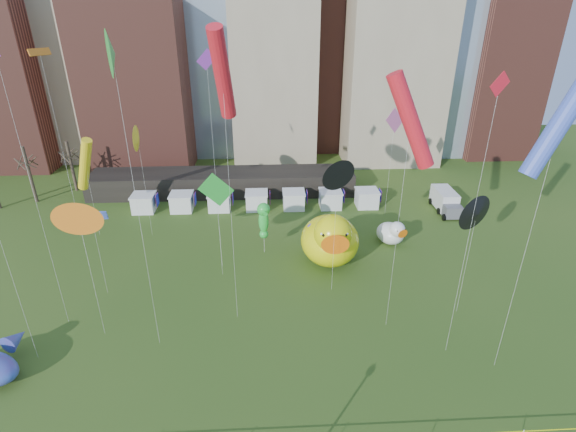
{
  "coord_description": "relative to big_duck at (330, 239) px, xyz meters",
  "views": [
    {
      "loc": [
        2.42,
        -17.66,
        24.43
      ],
      "look_at": [
        3.78,
        8.33,
        12.0
      ],
      "focal_mm": 27.0,
      "sensor_mm": 36.0,
      "label": 1
    }
  ],
  "objects": [
    {
      "name": "skyline",
      "position": [
        -6.63,
        39.55,
        18.48
      ],
      "size": [
        101.0,
        23.0,
        68.0
      ],
      "color": "brown",
      "rests_on": "ground"
    },
    {
      "name": "pavilion",
      "position": [
        -12.88,
        20.49,
        -1.36
      ],
      "size": [
        38.0,
        6.0,
        3.2
      ],
      "primitive_type": "cube",
      "color": "black",
      "rests_on": "ground"
    },
    {
      "name": "vendor_tents",
      "position": [
        -7.86,
        14.49,
        -1.85
      ],
      "size": [
        33.24,
        2.8,
        2.4
      ],
      "color": "white",
      "rests_on": "ground"
    },
    {
      "name": "bare_trees",
      "position": [
        -39.04,
        19.03,
        1.05
      ],
      "size": [
        8.44,
        6.44,
        8.5
      ],
      "color": "#382B21",
      "rests_on": "ground"
    },
    {
      "name": "big_duck",
      "position": [
        0.0,
        0.0,
        0.0
      ],
      "size": [
        6.37,
        8.45,
        6.44
      ],
      "rotation": [
        0.0,
        0.0,
        -0.04
      ],
      "color": "yellow",
      "rests_on": "ground"
    },
    {
      "name": "small_duck",
      "position": [
        7.68,
        3.95,
        -1.54
      ],
      "size": [
        4.02,
        4.43,
        3.09
      ],
      "rotation": [
        0.0,
        0.0,
        0.39
      ],
      "color": "white",
      "rests_on": "ground"
    },
    {
      "name": "seahorse_green",
      "position": [
        -6.9,
        2.62,
        1.33
      ],
      "size": [
        1.64,
        1.93,
        6.03
      ],
      "rotation": [
        0.0,
        0.0,
        0.18
      ],
      "color": "silver",
      "rests_on": "ground"
    },
    {
      "name": "seahorse_purple",
      "position": [
        -1.82,
        0.73,
        0.04
      ],
      "size": [
        1.19,
        1.49,
        4.43
      ],
      "rotation": [
        0.0,
        0.0,
        0.03
      ],
      "color": "silver",
      "rests_on": "ground"
    },
    {
      "name": "box_truck",
      "position": [
        17.34,
        12.63,
        -1.57
      ],
      "size": [
        2.72,
        6.39,
        2.69
      ],
      "rotation": [
        0.0,
        0.0,
        -0.02
      ],
      "color": "silver",
      "rests_on": "ground"
    },
    {
      "name": "kite_0",
      "position": [
        3.5,
        -10.11,
        14.55
      ],
      "size": [
        4.08,
        1.46,
        20.92
      ],
      "color": "silver",
      "rests_on": "ground"
    },
    {
      "name": "kite_2",
      "position": [
        -0.44,
        -4.78,
        8.8
      ],
      "size": [
        2.26,
        1.76,
        13.04
      ],
      "color": "silver",
      "rests_on": "ground"
    },
    {
      "name": "kite_3",
      "position": [
        -11.2,
        -1.46,
        6.25
      ],
      "size": [
        3.31,
        0.8,
        10.97
      ],
      "color": "silver",
      "rests_on": "ground"
    },
    {
      "name": "kite_4",
      "position": [
        -26.67,
        7.9,
        5.88
      ],
      "size": [
        3.71,
        3.22,
        12.1
      ],
      "color": "silver",
      "rests_on": "ground"
    },
    {
      "name": "kite_5",
      "position": [
        10.53,
        -15.21,
        15.55
      ],
      "size": [
        4.02,
        1.91,
        21.8
      ],
      "color": "silver",
      "rests_on": "ground"
    },
    {
      "name": "kite_6",
      "position": [
        -25.44,
        0.88,
        17.85
      ],
      "size": [
        1.29,
        1.81,
        21.51
      ],
      "color": "silver",
      "rests_on": "ground"
    },
    {
      "name": "kite_8",
      "position": [
        -9.31,
        -8.38,
        17.51
      ],
      "size": [
        1.6,
        3.94,
        23.73
      ],
      "color": "silver",
      "rests_on": "ground"
    },
    {
      "name": "kite_9",
      "position": [
        8.97,
        11.6,
        9.39
      ],
      "size": [
        2.66,
        1.68,
        14.05
      ],
      "color": "silver",
      "rests_on": "ground"
    },
    {
      "name": "kite_10",
      "position": [
        10.29,
        -8.65,
        6.72
      ],
      "size": [
        2.55,
        1.83,
        11.09
      ],
      "color": "silver",
      "rests_on": "ground"
    },
    {
      "name": "kite_11",
      "position": [
        -15.45,
        -11.4,
        19.1
      ],
      "size": [
        1.32,
        2.72,
        23.47
      ],
      "color": "silver",
      "rests_on": "ground"
    },
    {
      "name": "kite_12",
      "position": [
        -20.39,
        7.71,
        8.83
      ],
      "size": [
        0.62,
        2.75,
        13.16
      ],
      "color": "silver",
      "rests_on": "ground"
    },
    {
      "name": "kite_13",
      "position": [
        -21.88,
        -4.19,
        5.17
      ],
      "size": [
        2.77,
        0.46,
        8.59
      ],
      "color": "silver",
      "rests_on": "ground"
    },
    {
      "name": "kite_14",
      "position": [
        -20.24,
        -10.06,
        7.75
      ],
      "size": [
        2.61,
        0.47,
        12.01
      ],
      "color": "silver",
      "rests_on": "ground"
    },
    {
      "name": "kite_15",
      "position": [
        -11.36,
        0.09,
        16.6
      ],
      "size": [
        1.64,
        0.74,
        21.49
      ],
      "color": "silver",
      "rests_on": "ground"
    },
    {
      "name": "kite_16",
      "position": [
        7.45,
        -13.43,
        16.14
      ],
      "size": [
        1.45,
        0.54,
        21.22
      ],
      "color": "silver",
      "rests_on": "ground"
    }
  ]
}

